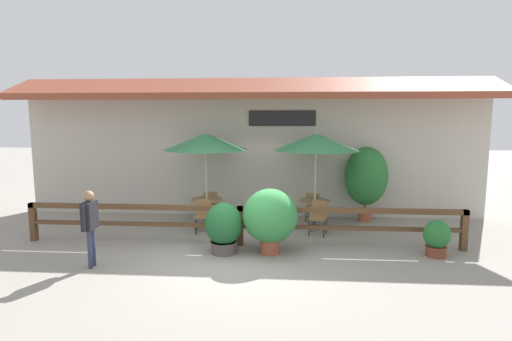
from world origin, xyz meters
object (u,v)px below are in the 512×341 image
(dining_table_middle, at_px, (315,206))
(chair_middle_wallside, at_px, (313,205))
(dining_table_near, at_px, (207,204))
(patio_umbrella_near, at_px, (206,142))
(pedestrian, at_px, (90,218))
(potted_plant_tall_tropical, at_px, (270,217))
(chair_middle_streetside, at_px, (318,216))
(potted_plant_broad_leaf, at_px, (224,227))
(patio_umbrella_middle, at_px, (316,142))
(chair_near_wallside, at_px, (211,204))
(potted_plant_small_flowering, at_px, (366,177))
(chair_near_streetside, at_px, (203,214))
(potted_plant_entrance_palm, at_px, (437,238))

(dining_table_middle, distance_m, chair_middle_wallside, 0.64)
(dining_table_near, bearing_deg, patio_umbrella_near, -75.96)
(pedestrian, bearing_deg, potted_plant_tall_tropical, 103.34)
(chair_middle_streetside, bearing_deg, potted_plant_broad_leaf, -128.81)
(patio_umbrella_middle, xyz_separation_m, dining_table_middle, (0.00, 0.00, -1.75))
(patio_umbrella_near, relative_size, chair_middle_streetside, 3.03)
(chair_near_wallside, bearing_deg, potted_plant_small_flowering, 171.74)
(dining_table_near, relative_size, chair_middle_streetside, 0.98)
(dining_table_near, bearing_deg, chair_near_wallside, 90.79)
(potted_plant_broad_leaf, xyz_separation_m, potted_plant_small_flowering, (3.70, 3.07, 0.71))
(patio_umbrella_middle, height_order, potted_plant_tall_tropical, patio_umbrella_middle)
(patio_umbrella_near, bearing_deg, chair_middle_wallside, 12.19)
(patio_umbrella_near, height_order, chair_middle_wallside, patio_umbrella_near)
(chair_near_streetside, relative_size, potted_plant_small_flowering, 0.40)
(dining_table_near, distance_m, chair_middle_wallside, 3.08)
(chair_near_streetside, height_order, patio_umbrella_middle, patio_umbrella_middle)
(patio_umbrella_middle, bearing_deg, chair_near_wallside, 168.26)
(dining_table_near, bearing_deg, potted_plant_tall_tropical, -49.44)
(dining_table_near, xyz_separation_m, patio_umbrella_middle, (3.00, 0.02, 1.75))
(dining_table_near, relative_size, chair_near_streetside, 0.98)
(pedestrian, bearing_deg, chair_near_wallside, 152.72)
(chair_near_streetside, bearing_deg, pedestrian, -133.11)
(chair_near_wallside, xyz_separation_m, potted_plant_entrance_palm, (5.51, -2.75, -0.07))
(chair_middle_wallside, distance_m, pedestrian, 6.17)
(chair_middle_streetside, bearing_deg, chair_middle_wallside, 107.05)
(chair_near_streetside, distance_m, pedestrian, 3.20)
(potted_plant_entrance_palm, relative_size, pedestrian, 0.52)
(patio_umbrella_middle, height_order, potted_plant_broad_leaf, patio_umbrella_middle)
(potted_plant_tall_tropical, bearing_deg, patio_umbrella_middle, 62.48)
(patio_umbrella_near, distance_m, chair_middle_wallside, 3.61)
(patio_umbrella_near, relative_size, dining_table_near, 3.10)
(chair_near_wallside, distance_m, potted_plant_broad_leaf, 3.01)
(patio_umbrella_near, relative_size, patio_umbrella_middle, 1.00)
(potted_plant_broad_leaf, xyz_separation_m, pedestrian, (-2.55, -1.02, 0.41))
(chair_middle_wallside, bearing_deg, patio_umbrella_near, 24.88)
(pedestrian, bearing_deg, potted_plant_broad_leaf, 108.30)
(chair_near_streetside, bearing_deg, chair_middle_streetside, -8.29)
(chair_near_wallside, xyz_separation_m, patio_umbrella_middle, (3.01, -0.63, 1.88))
(patio_umbrella_middle, relative_size, dining_table_middle, 3.10)
(potted_plant_entrance_palm, bearing_deg, chair_middle_wallside, 132.14)
(chair_near_wallside, bearing_deg, chair_near_streetside, 81.48)
(dining_table_near, relative_size, chair_middle_wallside, 0.98)
(chair_near_wallside, height_order, potted_plant_small_flowering, potted_plant_small_flowering)
(chair_middle_wallside, relative_size, potted_plant_entrance_palm, 1.06)
(chair_middle_wallside, bearing_deg, chair_near_streetside, 36.29)
(chair_near_wallside, bearing_deg, pedestrian, 55.70)
(chair_near_streetside, relative_size, dining_table_middle, 1.02)
(dining_table_near, xyz_separation_m, potted_plant_tall_tropical, (1.86, -2.17, 0.22))
(chair_middle_wallside, xyz_separation_m, potted_plant_broad_leaf, (-2.18, -2.89, 0.11))
(chair_near_streetside, relative_size, pedestrian, 0.55)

